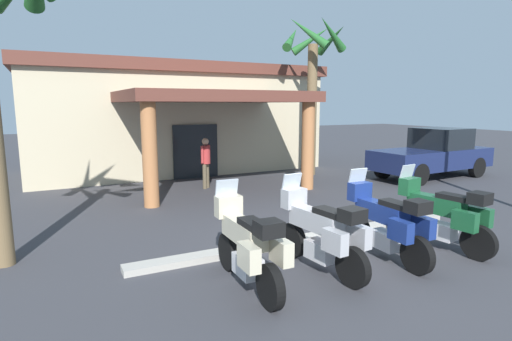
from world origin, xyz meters
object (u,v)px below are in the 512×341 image
Objects in this scene: motorcycle_silver at (322,233)px; motorcycle_blue at (387,223)px; pickup_truck_navy at (433,154)px; palm_tree_near_portico at (313,68)px; motorcycle_cream at (248,245)px; motorcycle_green at (442,215)px; motel_building at (177,117)px; pedestrian at (206,159)px.

motorcycle_blue is at bearing -99.12° from motorcycle_silver.
palm_tree_near_portico reaches higher than pickup_truck_navy.
motorcycle_cream is 12.16m from pickup_truck_navy.
motorcycle_cream is 0.36× the size of palm_tree_near_portico.
motorcycle_silver is 2.83m from motorcycle_green.
motorcycle_silver is 1.41m from motorcycle_blue.
motorcycle_green is 9.58m from palm_tree_near_portico.
motel_building is 10.79m from pickup_truck_navy.
motorcycle_blue is (1.41, -0.08, 0.00)m from motorcycle_silver.
pedestrian is 9.00m from pickup_truck_navy.
motel_building is at bearing -44.68° from pedestrian.
palm_tree_near_portico reaches higher than pedestrian.
motorcycle_green is at bearing -107.55° from palm_tree_near_portico.
pickup_truck_navy is at bearing -65.08° from motorcycle_silver.
pickup_truck_navy reaches higher than motorcycle_green.
motorcycle_cream is 0.42× the size of pickup_truck_navy.
palm_tree_near_portico is at bearing -40.91° from motel_building.
motorcycle_cream is 7.89m from pedestrian.
motorcycle_green is at bearing 154.96° from pedestrian.
motorcycle_blue is at bearing 79.69° from motorcycle_green.
motorcycle_cream is 2.82m from motorcycle_blue.
motorcycle_silver is 10.92m from pickup_truck_navy.
motorcycle_green is 1.27× the size of pedestrian.
motorcycle_blue is at bearing -90.74° from motorcycle_cream.
motorcycle_green is 0.42× the size of pickup_truck_navy.
motorcycle_blue and motorcycle_green have the same top height.
motorcycle_blue is 1.41m from motorcycle_green.
palm_tree_near_portico is at bearing -38.97° from motorcycle_cream.
pedestrian is (0.64, 7.60, 0.31)m from motorcycle_silver.
pedestrian is at bearing 6.66° from motorcycle_blue.
motorcycle_silver is at bearing -152.03° from pickup_truck_navy.
motel_building is 5.65× the size of motorcycle_green.
motel_building is 5.65× the size of motorcycle_cream.
pedestrian is at bearing -94.85° from motel_building.
palm_tree_near_portico reaches higher than motorcycle_cream.
palm_tree_near_portico is (-3.90, 2.75, 3.36)m from pickup_truck_navy.
motorcycle_green is (1.41, -0.07, 0.00)m from motorcycle_blue.
motorcycle_silver is 0.42× the size of pickup_truck_navy.
motel_building is at bearing 140.02° from palm_tree_near_portico.
palm_tree_near_portico is (4.86, 0.71, 3.28)m from pedestrian.
pedestrian is at bearing 164.22° from pickup_truck_navy.
motorcycle_cream is 1.41m from motorcycle_silver.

